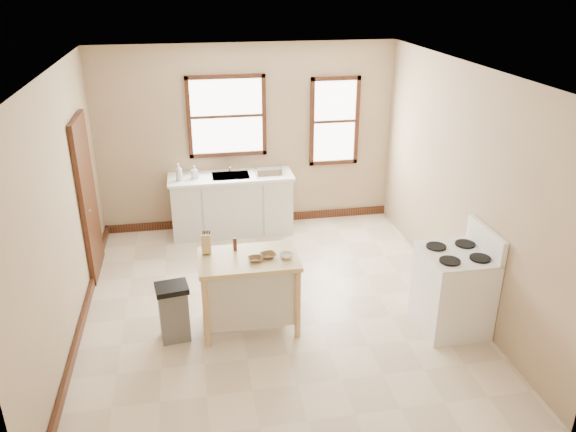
{
  "coord_description": "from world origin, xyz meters",
  "views": [
    {
      "loc": [
        -0.87,
        -5.75,
        3.72
      ],
      "look_at": [
        0.25,
        0.4,
        0.99
      ],
      "focal_mm": 35.0,
      "sensor_mm": 36.0,
      "label": 1
    }
  ],
  "objects_px": {
    "dish_rack": "(269,171)",
    "knife_block": "(206,245)",
    "soap_bottle_a": "(179,172)",
    "soap_bottle_b": "(194,172)",
    "bowl_c": "(286,256)",
    "trash_bin": "(174,312)",
    "bowl_b": "(268,255)",
    "kitchen_island": "(249,293)",
    "bowl_a": "(255,259)",
    "pepper_grinder": "(235,244)",
    "gas_stove": "(454,279)"
  },
  "relations": [
    {
      "from": "soap_bottle_a",
      "to": "dish_rack",
      "type": "bearing_deg",
      "value": 3.91
    },
    {
      "from": "kitchen_island",
      "to": "bowl_c",
      "type": "distance_m",
      "value": 0.62
    },
    {
      "from": "soap_bottle_a",
      "to": "kitchen_island",
      "type": "relative_size",
      "value": 0.24
    },
    {
      "from": "soap_bottle_b",
      "to": "dish_rack",
      "type": "distance_m",
      "value": 1.1
    },
    {
      "from": "trash_bin",
      "to": "bowl_c",
      "type": "bearing_deg",
      "value": -8.5
    },
    {
      "from": "kitchen_island",
      "to": "knife_block",
      "type": "relative_size",
      "value": 5.41
    },
    {
      "from": "bowl_c",
      "to": "trash_bin",
      "type": "bearing_deg",
      "value": 179.58
    },
    {
      "from": "knife_block",
      "to": "soap_bottle_a",
      "type": "bearing_deg",
      "value": 101.17
    },
    {
      "from": "soap_bottle_a",
      "to": "knife_block",
      "type": "height_order",
      "value": "soap_bottle_a"
    },
    {
      "from": "bowl_b",
      "to": "bowl_c",
      "type": "height_order",
      "value": "bowl_c"
    },
    {
      "from": "soap_bottle_a",
      "to": "knife_block",
      "type": "relative_size",
      "value": 1.28
    },
    {
      "from": "soap_bottle_b",
      "to": "pepper_grinder",
      "type": "relative_size",
      "value": 1.3
    },
    {
      "from": "bowl_c",
      "to": "dish_rack",
      "type": "bearing_deg",
      "value": 85.73
    },
    {
      "from": "kitchen_island",
      "to": "bowl_a",
      "type": "xyz_separation_m",
      "value": [
        0.06,
        -0.09,
        0.46
      ]
    },
    {
      "from": "soap_bottle_a",
      "to": "knife_block",
      "type": "xyz_separation_m",
      "value": [
        0.29,
        -2.32,
        -0.06
      ]
    },
    {
      "from": "bowl_c",
      "to": "pepper_grinder",
      "type": "bearing_deg",
      "value": 152.62
    },
    {
      "from": "trash_bin",
      "to": "bowl_b",
      "type": "bearing_deg",
      "value": -5.96
    },
    {
      "from": "bowl_b",
      "to": "soap_bottle_a",
      "type": "bearing_deg",
      "value": 110.18
    },
    {
      "from": "kitchen_island",
      "to": "gas_stove",
      "type": "distance_m",
      "value": 2.27
    },
    {
      "from": "dish_rack",
      "to": "kitchen_island",
      "type": "height_order",
      "value": "dish_rack"
    },
    {
      "from": "knife_block",
      "to": "gas_stove",
      "type": "height_order",
      "value": "gas_stove"
    },
    {
      "from": "soap_bottle_a",
      "to": "bowl_b",
      "type": "xyz_separation_m",
      "value": [
        0.93,
        -2.54,
        -0.14
      ]
    },
    {
      "from": "knife_block",
      "to": "bowl_a",
      "type": "xyz_separation_m",
      "value": [
        0.5,
        -0.28,
        -0.08
      ]
    },
    {
      "from": "bowl_a",
      "to": "gas_stove",
      "type": "bearing_deg",
      "value": -7.63
    },
    {
      "from": "knife_block",
      "to": "dish_rack",
      "type": "bearing_deg",
      "value": 70.41
    },
    {
      "from": "dish_rack",
      "to": "knife_block",
      "type": "height_order",
      "value": "knife_block"
    },
    {
      "from": "pepper_grinder",
      "to": "trash_bin",
      "type": "relative_size",
      "value": 0.23
    },
    {
      "from": "pepper_grinder",
      "to": "bowl_a",
      "type": "bearing_deg",
      "value": -56.6
    },
    {
      "from": "dish_rack",
      "to": "bowl_b",
      "type": "xyz_separation_m",
      "value": [
        -0.39,
        -2.58,
        -0.06
      ]
    },
    {
      "from": "soap_bottle_b",
      "to": "kitchen_island",
      "type": "relative_size",
      "value": 0.18
    },
    {
      "from": "gas_stove",
      "to": "bowl_a",
      "type": "bearing_deg",
      "value": 172.37
    },
    {
      "from": "dish_rack",
      "to": "bowl_c",
      "type": "height_order",
      "value": "dish_rack"
    },
    {
      "from": "dish_rack",
      "to": "soap_bottle_b",
      "type": "bearing_deg",
      "value": -179.9
    },
    {
      "from": "gas_stove",
      "to": "bowl_c",
      "type": "bearing_deg",
      "value": 170.64
    },
    {
      "from": "soap_bottle_a",
      "to": "knife_block",
      "type": "distance_m",
      "value": 2.34
    },
    {
      "from": "knife_block",
      "to": "bowl_c",
      "type": "distance_m",
      "value": 0.88
    },
    {
      "from": "kitchen_island",
      "to": "gas_stove",
      "type": "relative_size",
      "value": 0.9
    },
    {
      "from": "knife_block",
      "to": "bowl_b",
      "type": "distance_m",
      "value": 0.69
    },
    {
      "from": "soap_bottle_b",
      "to": "bowl_c",
      "type": "xyz_separation_m",
      "value": [
        0.9,
        -2.64,
        -0.11
      ]
    },
    {
      "from": "dish_rack",
      "to": "pepper_grinder",
      "type": "bearing_deg",
      "value": -106.19
    },
    {
      "from": "bowl_a",
      "to": "bowl_b",
      "type": "height_order",
      "value": "bowl_b"
    },
    {
      "from": "soap_bottle_a",
      "to": "soap_bottle_b",
      "type": "xyz_separation_m",
      "value": [
        0.22,
        0.05,
        -0.03
      ]
    },
    {
      "from": "pepper_grinder",
      "to": "trash_bin",
      "type": "distance_m",
      "value": 0.99
    },
    {
      "from": "knife_block",
      "to": "bowl_b",
      "type": "relative_size",
      "value": 1.2
    },
    {
      "from": "dish_rack",
      "to": "gas_stove",
      "type": "distance_m",
      "value": 3.37
    },
    {
      "from": "soap_bottle_b",
      "to": "kitchen_island",
      "type": "xyz_separation_m",
      "value": [
        0.5,
        -2.56,
        -0.57
      ]
    },
    {
      "from": "pepper_grinder",
      "to": "gas_stove",
      "type": "relative_size",
      "value": 0.13
    },
    {
      "from": "pepper_grinder",
      "to": "gas_stove",
      "type": "distance_m",
      "value": 2.45
    },
    {
      "from": "soap_bottle_a",
      "to": "soap_bottle_b",
      "type": "relative_size",
      "value": 1.32
    },
    {
      "from": "soap_bottle_b",
      "to": "bowl_c",
      "type": "distance_m",
      "value": 2.79
    }
  ]
}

